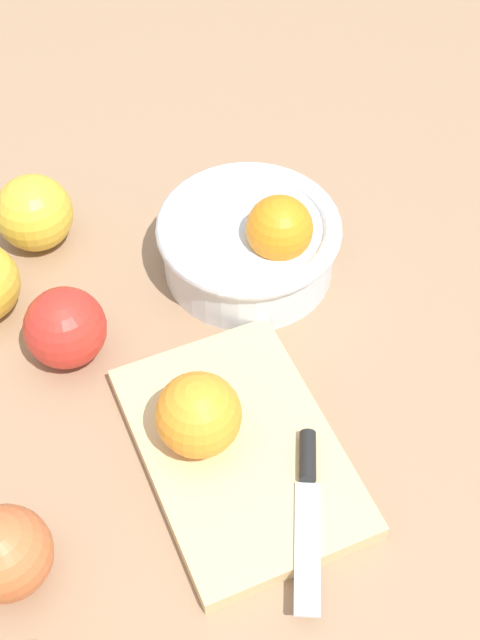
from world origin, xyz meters
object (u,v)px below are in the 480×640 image
bowl (252,241)px  apple_front_left_3 (65,328)px  orange_on_board (200,414)px  apple_front_right (4,554)px  apple_front_left_2 (34,213)px  cutting_board (239,450)px  knife (308,494)px

bowl → apple_front_left_3: bearing=-84.9°
bowl → orange_on_board: size_ratio=2.51×
apple_front_right → apple_front_left_3: apple_front_left_3 is taller
apple_front_left_2 → apple_front_left_3: 0.16m
apple_front_right → apple_front_left_2: bearing=157.8°
bowl → cutting_board: size_ratio=0.77×
cutting_board → apple_front_left_3: (-0.17, -0.09, 0.03)m
bowl → apple_front_right: size_ratio=2.45×
bowl → apple_front_left_3: (0.02, -0.20, -0.00)m
bowl → apple_front_left_3: 0.20m
apple_front_left_3 → apple_front_right: bearing=-32.1°
orange_on_board → apple_front_left_3: orange_on_board is taller
bowl → knife: size_ratio=1.27×
bowl → apple_front_right: (0.20, -0.32, -0.00)m
cutting_board → orange_on_board: 0.06m
bowl → knife: bearing=-17.9°
apple_front_left_2 → apple_front_left_3: bearing=-8.4°
cutting_board → apple_front_right: size_ratio=3.17×
knife → apple_front_left_2: (-0.39, -0.09, 0.02)m
apple_front_left_2 → apple_front_left_3: size_ratio=1.04×
cutting_board → apple_front_left_3: 0.19m
apple_front_right → bowl: bearing=122.6°
cutting_board → apple_front_left_2: 0.33m
orange_on_board → knife: 0.11m
knife → apple_front_left_3: (-0.24, -0.12, 0.02)m
orange_on_board → apple_front_left_3: size_ratio=0.95×
apple_front_right → apple_front_left_2: 0.36m
apple_front_left_2 → orange_on_board: bearing=8.1°
apple_front_right → apple_front_left_2: size_ratio=0.94×
bowl → knife: (0.26, -0.08, -0.02)m
apple_front_right → cutting_board: bearing=93.9°
cutting_board → apple_front_left_2: (-0.32, -0.07, 0.03)m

